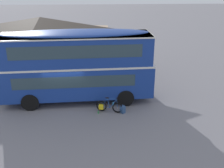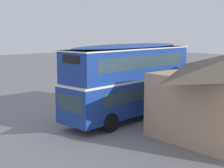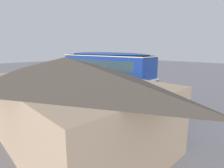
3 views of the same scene
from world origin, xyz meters
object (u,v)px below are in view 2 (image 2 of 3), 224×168
object	(u,v)px
touring_bicycle	(88,113)
water_bottle_green_metal	(93,114)
backpack_on_ground	(75,116)
double_decker_bus	(129,78)

from	to	relation	value
touring_bicycle	water_bottle_green_metal	bearing A→B (deg)	-161.47
water_bottle_green_metal	backpack_on_ground	bearing A→B (deg)	1.96
double_decker_bus	touring_bicycle	distance (m)	3.51
double_decker_bus	water_bottle_green_metal	distance (m)	3.51
backpack_on_ground	touring_bicycle	bearing A→B (deg)	169.50
touring_bicycle	water_bottle_green_metal	distance (m)	0.73
touring_bicycle	double_decker_bus	bearing A→B (deg)	136.77
double_decker_bus	backpack_on_ground	distance (m)	4.20
double_decker_bus	touring_bicycle	world-z (taller)	double_decker_bus
double_decker_bus	water_bottle_green_metal	bearing A→B (deg)	-57.44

